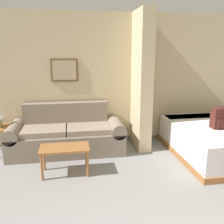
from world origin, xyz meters
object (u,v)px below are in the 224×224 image
Objects in this scene: bed at (224,139)px; backpack at (222,117)px; couch at (67,135)px; coffee_table at (65,151)px.

bed is 4.99× the size of backpack.
couch is 2.81m from backpack.
coffee_table is 0.39× the size of bed.
backpack is (2.70, 0.18, 0.37)m from coffee_table.
couch is 2.83× the size of coffee_table.
bed is at bearing -11.77° from couch.
backpack is (-0.19, -0.13, 0.47)m from bed.
coffee_table is at bearing -91.19° from couch.
couch is 2.93m from bed.
coffee_table is 1.92× the size of backpack.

